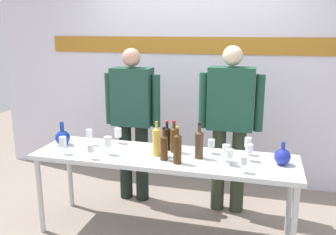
# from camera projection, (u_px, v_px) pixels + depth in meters

# --- Properties ---
(ground_plane) EXTENTS (10.00, 10.00, 0.00)m
(ground_plane) POSITION_uv_depth(u_px,v_px,m) (164.00, 233.00, 3.43)
(ground_plane) COLOR gray
(back_wall) EXTENTS (5.34, 0.11, 3.00)m
(back_wall) POSITION_uv_depth(u_px,v_px,m) (195.00, 61.00, 4.40)
(back_wall) COLOR white
(back_wall) RESTS_ON ground
(display_table) EXTENTS (2.37, 0.64, 0.78)m
(display_table) POSITION_uv_depth(u_px,v_px,m) (164.00, 162.00, 3.26)
(display_table) COLOR silver
(display_table) RESTS_ON ground
(decanter_blue_left) EXTENTS (0.14, 0.14, 0.23)m
(decanter_blue_left) POSITION_uv_depth(u_px,v_px,m) (63.00, 137.00, 3.52)
(decanter_blue_left) COLOR #102F99
(decanter_blue_left) RESTS_ON display_table
(decanter_blue_right) EXTENTS (0.14, 0.14, 0.20)m
(decanter_blue_right) POSITION_uv_depth(u_px,v_px,m) (282.00, 157.00, 3.01)
(decanter_blue_right) COLOR #212E9E
(decanter_blue_right) RESTS_ON display_table
(presenter_left) EXTENTS (0.62, 0.22, 1.69)m
(presenter_left) POSITION_uv_depth(u_px,v_px,m) (133.00, 115.00, 3.92)
(presenter_left) COLOR black
(presenter_left) RESTS_ON ground
(presenter_right) EXTENTS (0.64, 0.22, 1.73)m
(presenter_right) POSITION_uv_depth(u_px,v_px,m) (230.00, 119.00, 3.65)
(presenter_right) COLOR #2E3725
(presenter_right) RESTS_ON ground
(wine_bottle_0) EXTENTS (0.06, 0.06, 0.28)m
(wine_bottle_0) POSITION_uv_depth(u_px,v_px,m) (167.00, 137.00, 3.37)
(wine_bottle_0) COLOR black
(wine_bottle_0) RESTS_ON display_table
(wine_bottle_1) EXTENTS (0.07, 0.07, 0.32)m
(wine_bottle_1) POSITION_uv_depth(u_px,v_px,m) (177.00, 147.00, 3.02)
(wine_bottle_1) COLOR #43270F
(wine_bottle_1) RESTS_ON display_table
(wine_bottle_2) EXTENTS (0.08, 0.08, 0.31)m
(wine_bottle_2) POSITION_uv_depth(u_px,v_px,m) (157.00, 141.00, 3.22)
(wine_bottle_2) COLOR gold
(wine_bottle_2) RESTS_ON display_table
(wine_bottle_3) EXTENTS (0.07, 0.07, 0.29)m
(wine_bottle_3) POSITION_uv_depth(u_px,v_px,m) (164.00, 146.00, 3.11)
(wine_bottle_3) COLOR #452710
(wine_bottle_3) RESTS_ON display_table
(wine_bottle_4) EXTENTS (0.07, 0.07, 0.30)m
(wine_bottle_4) POSITION_uv_depth(u_px,v_px,m) (174.00, 138.00, 3.31)
(wine_bottle_4) COLOR #4F310F
(wine_bottle_4) RESTS_ON display_table
(wine_bottle_5) EXTENTS (0.08, 0.08, 0.32)m
(wine_bottle_5) POSITION_uv_depth(u_px,v_px,m) (199.00, 143.00, 3.15)
(wine_bottle_5) COLOR #432F1D
(wine_bottle_5) RESTS_ON display_table
(wine_glass_left_0) EXTENTS (0.07, 0.07, 0.17)m
(wine_glass_left_0) POSITION_uv_depth(u_px,v_px,m) (108.00, 142.00, 3.25)
(wine_glass_left_0) COLOR white
(wine_glass_left_0) RESTS_ON display_table
(wine_glass_left_1) EXTENTS (0.06, 0.06, 0.16)m
(wine_glass_left_1) POSITION_uv_depth(u_px,v_px,m) (89.00, 134.00, 3.52)
(wine_glass_left_1) COLOR white
(wine_glass_left_1) RESTS_ON display_table
(wine_glass_left_2) EXTENTS (0.07, 0.07, 0.15)m
(wine_glass_left_2) POSITION_uv_depth(u_px,v_px,m) (118.00, 133.00, 3.57)
(wine_glass_left_2) COLOR white
(wine_glass_left_2) RESTS_ON display_table
(wine_glass_left_3) EXTENTS (0.06, 0.06, 0.16)m
(wine_glass_left_3) POSITION_uv_depth(u_px,v_px,m) (63.00, 142.00, 3.25)
(wine_glass_left_3) COLOR white
(wine_glass_left_3) RESTS_ON display_table
(wine_glass_left_4) EXTENTS (0.06, 0.06, 0.13)m
(wine_glass_left_4) POSITION_uv_depth(u_px,v_px,m) (91.00, 149.00, 3.13)
(wine_glass_left_4) COLOR white
(wine_glass_left_4) RESTS_ON display_table
(wine_glass_right_0) EXTENTS (0.06, 0.06, 0.13)m
(wine_glass_right_0) POSITION_uv_depth(u_px,v_px,m) (211.00, 143.00, 3.27)
(wine_glass_right_0) COLOR white
(wine_glass_right_0) RESTS_ON display_table
(wine_glass_right_1) EXTENTS (0.06, 0.06, 0.14)m
(wine_glass_right_1) POSITION_uv_depth(u_px,v_px,m) (243.00, 161.00, 2.83)
(wine_glass_right_1) COLOR white
(wine_glass_right_1) RESTS_ON display_table
(wine_glass_right_2) EXTENTS (0.06, 0.06, 0.16)m
(wine_glass_right_2) POSITION_uv_depth(u_px,v_px,m) (248.00, 143.00, 3.24)
(wine_glass_right_2) COLOR white
(wine_glass_right_2) RESTS_ON display_table
(wine_glass_right_3) EXTENTS (0.07, 0.07, 0.14)m
(wine_glass_right_3) POSITION_uv_depth(u_px,v_px,m) (229.00, 154.00, 2.99)
(wine_glass_right_3) COLOR white
(wine_glass_right_3) RESTS_ON display_table
(wine_glass_right_4) EXTENTS (0.07, 0.07, 0.15)m
(wine_glass_right_4) POSITION_uv_depth(u_px,v_px,m) (249.00, 149.00, 3.09)
(wine_glass_right_4) COLOR white
(wine_glass_right_4) RESTS_ON display_table
(wine_glass_right_5) EXTENTS (0.07, 0.07, 0.15)m
(wine_glass_right_5) POSITION_uv_depth(u_px,v_px,m) (226.00, 150.00, 3.07)
(wine_glass_right_5) COLOR white
(wine_glass_right_5) RESTS_ON display_table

